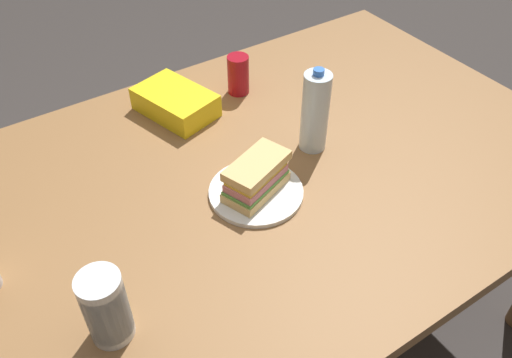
# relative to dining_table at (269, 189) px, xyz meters

# --- Properties ---
(ground_plane) EXTENTS (8.00, 8.00, 0.00)m
(ground_plane) POSITION_rel_dining_table_xyz_m (0.00, 0.00, -0.67)
(ground_plane) COLOR #383330
(dining_table) EXTENTS (1.68, 1.13, 0.75)m
(dining_table) POSITION_rel_dining_table_xyz_m (0.00, 0.00, 0.00)
(dining_table) COLOR olive
(dining_table) RESTS_ON ground_plane
(paper_plate) EXTENTS (0.24, 0.24, 0.01)m
(paper_plate) POSITION_rel_dining_table_xyz_m (-0.08, -0.06, 0.08)
(paper_plate) COLOR white
(paper_plate) RESTS_ON dining_table
(sandwich) EXTENTS (0.20, 0.15, 0.08)m
(sandwich) POSITION_rel_dining_table_xyz_m (-0.08, -0.06, 0.13)
(sandwich) COLOR #DBB26B
(sandwich) RESTS_ON paper_plate
(soda_can_red) EXTENTS (0.07, 0.07, 0.12)m
(soda_can_red) POSITION_rel_dining_table_xyz_m (0.12, 0.35, 0.14)
(soda_can_red) COLOR maroon
(soda_can_red) RESTS_ON dining_table
(chip_bag) EXTENTS (0.21, 0.26, 0.07)m
(chip_bag) POSITION_rel_dining_table_xyz_m (-0.09, 0.36, 0.11)
(chip_bag) COLOR yellow
(chip_bag) RESTS_ON dining_table
(water_bottle_tall) EXTENTS (0.07, 0.07, 0.24)m
(water_bottle_tall) POSITION_rel_dining_table_xyz_m (0.15, 0.01, 0.19)
(water_bottle_tall) COLOR silver
(water_bottle_tall) RESTS_ON dining_table
(plastic_cup_stack) EXTENTS (0.08, 0.08, 0.17)m
(plastic_cup_stack) POSITION_rel_dining_table_xyz_m (-0.53, -0.23, 0.16)
(plastic_cup_stack) COLOR silver
(plastic_cup_stack) RESTS_ON dining_table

